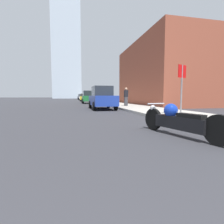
{
  "coord_description": "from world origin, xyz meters",
  "views": [
    {
      "loc": [
        0.44,
        1.01,
        1.02
      ],
      "look_at": [
        1.65,
        6.44,
        0.52
      ],
      "focal_mm": 28.0,
      "sensor_mm": 36.0,
      "label": 1
    }
  ],
  "objects_px": {
    "parked_car_yellow": "(84,97)",
    "parked_car_white": "(82,97)",
    "parked_car_black": "(80,97)",
    "stop_sign": "(182,81)",
    "parked_car_blue": "(102,98)",
    "parked_car_green": "(89,97)",
    "motorcycle": "(178,120)",
    "pedestrian": "(126,96)"
  },
  "relations": [
    {
      "from": "parked_car_white",
      "to": "stop_sign",
      "type": "xyz_separation_m",
      "value": [
        2.57,
        -43.34,
        0.94
      ]
    },
    {
      "from": "parked_car_yellow",
      "to": "stop_sign",
      "type": "xyz_separation_m",
      "value": [
        2.7,
        -30.92,
        0.92
      ]
    },
    {
      "from": "parked_car_blue",
      "to": "parked_car_green",
      "type": "bearing_deg",
      "value": 89.19
    },
    {
      "from": "parked_car_black",
      "to": "stop_sign",
      "type": "height_order",
      "value": "stop_sign"
    },
    {
      "from": "motorcycle",
      "to": "parked_car_white",
      "type": "relative_size",
      "value": 0.62
    },
    {
      "from": "motorcycle",
      "to": "stop_sign",
      "type": "bearing_deg",
      "value": 40.46
    },
    {
      "from": "parked_car_blue",
      "to": "parked_car_black",
      "type": "height_order",
      "value": "parked_car_black"
    },
    {
      "from": "motorcycle",
      "to": "pedestrian",
      "type": "height_order",
      "value": "pedestrian"
    },
    {
      "from": "motorcycle",
      "to": "parked_car_yellow",
      "type": "height_order",
      "value": "parked_car_yellow"
    },
    {
      "from": "motorcycle",
      "to": "parked_car_blue",
      "type": "bearing_deg",
      "value": 77.52
    },
    {
      "from": "parked_car_green",
      "to": "parked_car_black",
      "type": "relative_size",
      "value": 0.97
    },
    {
      "from": "parked_car_blue",
      "to": "motorcycle",
      "type": "bearing_deg",
      "value": -88.74
    },
    {
      "from": "parked_car_black",
      "to": "pedestrian",
      "type": "xyz_separation_m",
      "value": [
        2.19,
        -47.85,
        0.09
      ]
    },
    {
      "from": "motorcycle",
      "to": "parked_car_black",
      "type": "xyz_separation_m",
      "value": [
        -0.04,
        59.35,
        0.52
      ]
    },
    {
      "from": "parked_car_blue",
      "to": "parked_car_green",
      "type": "xyz_separation_m",
      "value": [
        -0.0,
        12.42,
        0.04
      ]
    },
    {
      "from": "parked_car_yellow",
      "to": "parked_car_white",
      "type": "bearing_deg",
      "value": 92.51
    },
    {
      "from": "motorcycle",
      "to": "pedestrian",
      "type": "xyz_separation_m",
      "value": [
        2.15,
        11.5,
        0.6
      ]
    },
    {
      "from": "parked_car_white",
      "to": "parked_car_black",
      "type": "distance_m",
      "value": 12.48
    },
    {
      "from": "parked_car_blue",
      "to": "stop_sign",
      "type": "xyz_separation_m",
      "value": [
        2.83,
        -6.37,
        0.87
      ]
    },
    {
      "from": "parked_car_blue",
      "to": "parked_car_yellow",
      "type": "distance_m",
      "value": 24.55
    },
    {
      "from": "parked_car_black",
      "to": "stop_sign",
      "type": "distance_m",
      "value": 55.88
    },
    {
      "from": "stop_sign",
      "to": "pedestrian",
      "type": "height_order",
      "value": "stop_sign"
    },
    {
      "from": "parked_car_yellow",
      "to": "parked_car_black",
      "type": "xyz_separation_m",
      "value": [
        0.19,
        24.9,
        0.1
      ]
    },
    {
      "from": "parked_car_green",
      "to": "parked_car_black",
      "type": "height_order",
      "value": "parked_car_black"
    },
    {
      "from": "motorcycle",
      "to": "parked_car_white",
      "type": "distance_m",
      "value": 46.87
    },
    {
      "from": "parked_car_green",
      "to": "parked_car_blue",
      "type": "bearing_deg",
      "value": -90.22
    },
    {
      "from": "motorcycle",
      "to": "stop_sign",
      "type": "xyz_separation_m",
      "value": [
        2.47,
        3.53,
        1.34
      ]
    },
    {
      "from": "parked_car_white",
      "to": "stop_sign",
      "type": "height_order",
      "value": "stop_sign"
    },
    {
      "from": "parked_car_yellow",
      "to": "parked_car_green",
      "type": "bearing_deg",
      "value": -87.51
    },
    {
      "from": "parked_car_blue",
      "to": "parked_car_green",
      "type": "relative_size",
      "value": 0.97
    },
    {
      "from": "pedestrian",
      "to": "parked_car_green",
      "type": "bearing_deg",
      "value": 103.05
    },
    {
      "from": "parked_car_green",
      "to": "pedestrian",
      "type": "height_order",
      "value": "parked_car_green"
    },
    {
      "from": "parked_car_white",
      "to": "pedestrian",
      "type": "height_order",
      "value": "pedestrian"
    },
    {
      "from": "parked_car_black",
      "to": "motorcycle",
      "type": "bearing_deg",
      "value": -92.9
    },
    {
      "from": "parked_car_yellow",
      "to": "parked_car_black",
      "type": "height_order",
      "value": "parked_car_black"
    },
    {
      "from": "parked_car_white",
      "to": "parked_car_yellow",
      "type": "bearing_deg",
      "value": -90.94
    },
    {
      "from": "parked_car_yellow",
      "to": "pedestrian",
      "type": "height_order",
      "value": "pedestrian"
    },
    {
      "from": "parked_car_blue",
      "to": "parked_car_white",
      "type": "distance_m",
      "value": 36.97
    },
    {
      "from": "motorcycle",
      "to": "parked_car_white",
      "type": "height_order",
      "value": "parked_car_white"
    },
    {
      "from": "parked_car_yellow",
      "to": "parked_car_white",
      "type": "distance_m",
      "value": 12.42
    },
    {
      "from": "motorcycle",
      "to": "parked_car_yellow",
      "type": "relative_size",
      "value": 0.56
    },
    {
      "from": "parked_car_white",
      "to": "pedestrian",
      "type": "bearing_deg",
      "value": -86.7
    }
  ]
}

